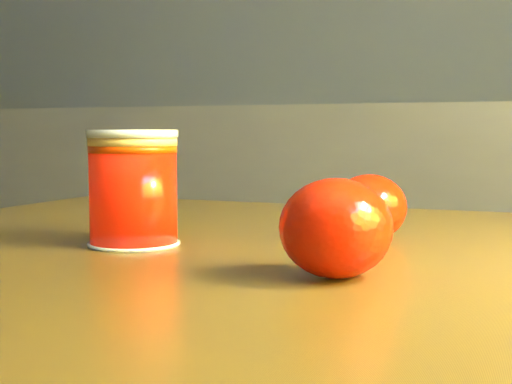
% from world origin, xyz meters
% --- Properties ---
extents(kitchen_counter, '(3.15, 0.60, 0.90)m').
position_xyz_m(kitchen_counter, '(0.00, 1.45, 0.45)').
color(kitchen_counter, '#4B4B50').
rests_on(kitchen_counter, ground).
extents(table, '(1.00, 0.71, 0.75)m').
position_xyz_m(table, '(0.79, 0.27, 0.65)').
color(table, brown).
rests_on(table, ground).
extents(juice_glass, '(0.08, 0.08, 0.10)m').
position_xyz_m(juice_glass, '(0.60, 0.24, 0.80)').
color(juice_glass, '#FF1905').
rests_on(juice_glass, table).
extents(orange_front, '(0.08, 0.08, 0.07)m').
position_xyz_m(orange_front, '(0.79, 0.17, 0.78)').
color(orange_front, red).
rests_on(orange_front, table).
extents(orange_back, '(0.08, 0.08, 0.06)m').
position_xyz_m(orange_back, '(0.78, 0.34, 0.78)').
color(orange_back, red).
rests_on(orange_back, table).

